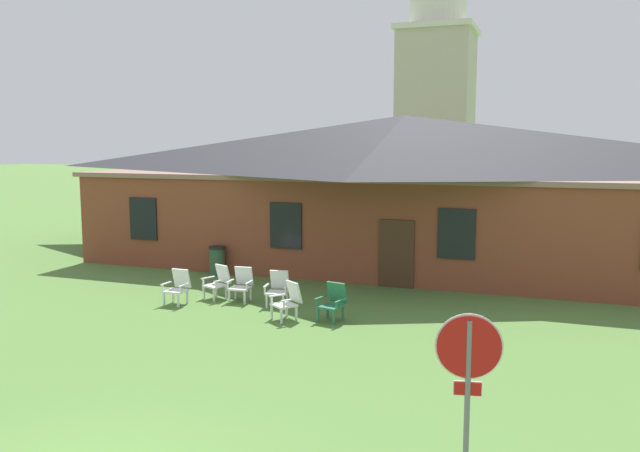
{
  "coord_description": "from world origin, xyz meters",
  "views": [
    {
      "loc": [
        5.41,
        -5.79,
        4.44
      ],
      "look_at": [
        0.27,
        8.19,
        2.49
      ],
      "focal_mm": 35.93,
      "sensor_mm": 36.0,
      "label": 1
    }
  ],
  "objects": [
    {
      "name": "trash_bin",
      "position": [
        -5.14,
        12.89,
        0.5
      ],
      "size": [
        0.56,
        0.56,
        0.98
      ],
      "color": "#335638",
      "rests_on": "ground"
    },
    {
      "name": "lawn_chair_by_porch",
      "position": [
        -4.27,
        9.12,
        0.5
      ],
      "size": [
        0.65,
        0.68,
        0.96
      ],
      "color": "white",
      "rests_on": "ground"
    },
    {
      "name": "lawn_chair_middle",
      "position": [
        -1.58,
        9.9,
        0.5
      ],
      "size": [
        0.71,
        0.75,
        0.96
      ],
      "color": "white",
      "rests_on": "ground"
    },
    {
      "name": "stop_sign",
      "position": [
        4.54,
        1.72,
        1.72
      ],
      "size": [
        0.79,
        0.2,
        2.44
      ],
      "color": "slate",
      "rests_on": "ground"
    },
    {
      "name": "dome_tower",
      "position": [
        -2.52,
        38.88,
        8.13
      ],
      "size": [
        5.18,
        5.18,
        17.9
      ],
      "color": "#BCB29E",
      "rests_on": "ground"
    },
    {
      "name": "lawn_chair_right_end",
      "position": [
        -0.79,
        8.73,
        0.5
      ],
      "size": [
        0.85,
        0.87,
        0.96
      ],
      "color": "white",
      "rests_on": "ground"
    },
    {
      "name": "lawn_chair_left_end",
      "position": [
        -2.76,
        10.03,
        0.5
      ],
      "size": [
        0.67,
        0.7,
        0.96
      ],
      "color": "white",
      "rests_on": "ground"
    },
    {
      "name": "brick_building",
      "position": [
        0.0,
        18.19,
        2.78
      ],
      "size": [
        22.82,
        10.4,
        5.46
      ],
      "color": "brown",
      "rests_on": "ground"
    },
    {
      "name": "lawn_chair_near_door",
      "position": [
        -3.53,
        10.07,
        0.5
      ],
      "size": [
        0.78,
        0.83,
        0.96
      ],
      "color": "white",
      "rests_on": "ground"
    },
    {
      "name": "lawn_chair_far_side",
      "position": [
        0.33,
        9.0,
        0.5
      ],
      "size": [
        0.73,
        0.77,
        0.96
      ],
      "color": "#28704C",
      "rests_on": "ground"
    }
  ]
}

